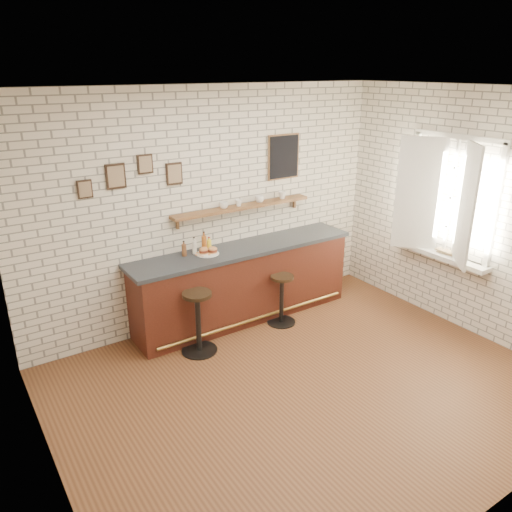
# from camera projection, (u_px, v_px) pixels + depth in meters

# --- Properties ---
(ground) EXTENTS (5.00, 5.00, 0.00)m
(ground) POSITION_uv_depth(u_px,v_px,m) (307.00, 386.00, 5.30)
(ground) COLOR brown
(ground) RESTS_ON ground
(bar_counter) EXTENTS (3.10, 0.65, 1.01)m
(bar_counter) POSITION_uv_depth(u_px,v_px,m) (244.00, 283.00, 6.59)
(bar_counter) COLOR #4B1E14
(bar_counter) RESTS_ON ground
(sandwich_plate) EXTENTS (0.28, 0.28, 0.01)m
(sandwich_plate) POSITION_uv_depth(u_px,v_px,m) (208.00, 254.00, 6.17)
(sandwich_plate) COLOR white
(sandwich_plate) RESTS_ON bar_counter
(ciabatta_sandwich) EXTENTS (0.24, 0.17, 0.08)m
(ciabatta_sandwich) POSITION_uv_depth(u_px,v_px,m) (208.00, 250.00, 6.16)
(ciabatta_sandwich) COLOR tan
(ciabatta_sandwich) RESTS_ON sandwich_plate
(potato_chips) EXTENTS (0.26, 0.19, 0.00)m
(potato_chips) POSITION_uv_depth(u_px,v_px,m) (207.00, 253.00, 6.15)
(potato_chips) COLOR #E69F51
(potato_chips) RESTS_ON sandwich_plate
(bitters_bottle_brown) EXTENTS (0.06, 0.06, 0.19)m
(bitters_bottle_brown) POSITION_uv_depth(u_px,v_px,m) (184.00, 250.00, 6.08)
(bitters_bottle_brown) COLOR brown
(bitters_bottle_brown) RESTS_ON bar_counter
(bitters_bottle_white) EXTENTS (0.06, 0.06, 0.22)m
(bitters_bottle_white) POSITION_uv_depth(u_px,v_px,m) (194.00, 247.00, 6.15)
(bitters_bottle_white) COLOR silver
(bitters_bottle_white) RESTS_ON bar_counter
(bitters_bottle_amber) EXTENTS (0.06, 0.06, 0.26)m
(bitters_bottle_amber) POSITION_uv_depth(u_px,v_px,m) (204.00, 243.00, 6.22)
(bitters_bottle_amber) COLOR #9C4F19
(bitters_bottle_amber) RESTS_ON bar_counter
(condiment_bottle_yellow) EXTENTS (0.06, 0.06, 0.18)m
(condiment_bottle_yellow) POSITION_uv_depth(u_px,v_px,m) (209.00, 245.00, 6.26)
(condiment_bottle_yellow) COLOR yellow
(condiment_bottle_yellow) RESTS_ON bar_counter
(bar_stool_left) EXTENTS (0.43, 0.43, 0.77)m
(bar_stool_left) POSITION_uv_depth(u_px,v_px,m) (198.00, 320.00, 5.81)
(bar_stool_left) COLOR black
(bar_stool_left) RESTS_ON ground
(bar_stool_right) EXTENTS (0.37, 0.37, 0.67)m
(bar_stool_right) POSITION_uv_depth(u_px,v_px,m) (282.00, 298.00, 6.50)
(bar_stool_right) COLOR black
(bar_stool_right) RESTS_ON ground
(wall_shelf) EXTENTS (2.00, 0.18, 0.18)m
(wall_shelf) POSITION_uv_depth(u_px,v_px,m) (243.00, 207.00, 6.46)
(wall_shelf) COLOR brown
(wall_shelf) RESTS_ON ground
(shelf_cup_a) EXTENTS (0.13, 0.13, 0.09)m
(shelf_cup_a) POSITION_uv_depth(u_px,v_px,m) (224.00, 205.00, 6.29)
(shelf_cup_a) COLOR white
(shelf_cup_a) RESTS_ON wall_shelf
(shelf_cup_b) EXTENTS (0.11, 0.11, 0.09)m
(shelf_cup_b) POSITION_uv_depth(u_px,v_px,m) (239.00, 203.00, 6.41)
(shelf_cup_b) COLOR white
(shelf_cup_b) RESTS_ON wall_shelf
(shelf_cup_c) EXTENTS (0.14, 0.14, 0.09)m
(shelf_cup_c) POSITION_uv_depth(u_px,v_px,m) (260.00, 199.00, 6.57)
(shelf_cup_c) COLOR white
(shelf_cup_c) RESTS_ON wall_shelf
(shelf_cup_d) EXTENTS (0.14, 0.14, 0.10)m
(shelf_cup_d) POSITION_uv_depth(u_px,v_px,m) (282.00, 195.00, 6.76)
(shelf_cup_d) COLOR white
(shelf_cup_d) RESTS_ON wall_shelf
(back_wall_decor) EXTENTS (2.96, 0.02, 0.56)m
(back_wall_decor) POSITION_uv_depth(u_px,v_px,m) (227.00, 164.00, 6.23)
(back_wall_decor) COLOR black
(back_wall_decor) RESTS_ON ground
(window_sill) EXTENTS (0.20, 1.35, 0.06)m
(window_sill) POSITION_uv_depth(u_px,v_px,m) (440.00, 255.00, 6.45)
(window_sill) COLOR white
(window_sill) RESTS_ON ground
(casement_window) EXTENTS (0.40, 1.30, 1.56)m
(casement_window) POSITION_uv_depth(u_px,v_px,m) (445.00, 199.00, 6.16)
(casement_window) COLOR white
(casement_window) RESTS_ON ground
(book_lower) EXTENTS (0.20, 0.25, 0.02)m
(book_lower) POSITION_uv_depth(u_px,v_px,m) (444.00, 254.00, 6.37)
(book_lower) COLOR tan
(book_lower) RESTS_ON window_sill
(book_upper) EXTENTS (0.18, 0.25, 0.02)m
(book_upper) POSITION_uv_depth(u_px,v_px,m) (442.00, 252.00, 6.39)
(book_upper) COLOR tan
(book_upper) RESTS_ON book_lower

